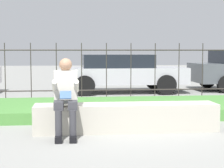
# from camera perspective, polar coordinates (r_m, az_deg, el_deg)

# --- Properties ---
(ground_plane) EXTENTS (60.00, 60.00, 0.00)m
(ground_plane) POSITION_cam_1_polar(r_m,az_deg,el_deg) (6.61, 2.17, -7.17)
(ground_plane) COLOR gray
(stone_bench) EXTENTS (3.18, 0.56, 0.48)m
(stone_bench) POSITION_cam_1_polar(r_m,az_deg,el_deg) (6.57, 2.20, -5.34)
(stone_bench) COLOR #B7B2A3
(stone_bench) RESTS_ON ground_plane
(person_seated_reader) EXTENTS (0.42, 0.73, 1.28)m
(person_seated_reader) POSITION_cam_1_polar(r_m,az_deg,el_deg) (6.12, -7.06, -1.49)
(person_seated_reader) COLOR black
(person_seated_reader) RESTS_ON ground_plane
(grass_berm) EXTENTS (10.84, 2.43, 0.23)m
(grass_berm) POSITION_cam_1_polar(r_m,az_deg,el_deg) (8.46, 0.32, -3.69)
(grass_berm) COLOR #4C893D
(grass_berm) RESTS_ON ground_plane
(iron_fence) EXTENTS (8.84, 0.03, 1.62)m
(iron_fence) POSITION_cam_1_polar(r_m,az_deg,el_deg) (10.27, -0.85, 1.98)
(iron_fence) COLOR #332D28
(iron_fence) RESTS_ON ground_plane
(car_parked_center) EXTENTS (4.23, 1.87, 1.28)m
(car_parked_center) POSITION_cam_1_polar(r_m,az_deg,el_deg) (12.58, 1.38, 1.85)
(car_parked_center) COLOR #B7B7BC
(car_parked_center) RESTS_ON ground_plane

